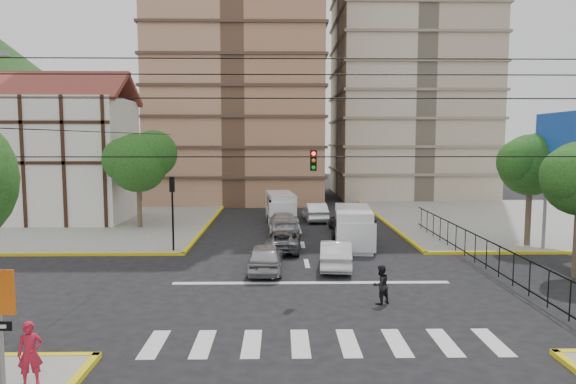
{
  "coord_description": "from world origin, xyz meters",
  "views": [
    {
      "loc": [
        -1.47,
        -22.32,
        6.68
      ],
      "look_at": [
        -1.04,
        4.13,
        4.0
      ],
      "focal_mm": 32.0,
      "sensor_mm": 36.0,
      "label": 1
    }
  ],
  "objects_px": {
    "pedestrian_crosswalk": "(381,285)",
    "car_white_front_right": "(336,254)",
    "pedestrian_sw_corner": "(30,354)",
    "traffic_light_nw": "(172,201)",
    "van_right_lane": "(354,229)",
    "van_left_lane": "(281,208)",
    "car_silver_front_left": "(265,257)"
  },
  "relations": [
    {
      "from": "car_silver_front_left",
      "to": "traffic_light_nw",
      "type": "bearing_deg",
      "value": -38.44
    },
    {
      "from": "pedestrian_sw_corner",
      "to": "van_left_lane",
      "type": "bearing_deg",
      "value": 58.02
    },
    {
      "from": "van_left_lane",
      "to": "car_silver_front_left",
      "type": "distance_m",
      "value": 16.46
    },
    {
      "from": "pedestrian_crosswalk",
      "to": "van_left_lane",
      "type": "bearing_deg",
      "value": -111.68
    },
    {
      "from": "pedestrian_sw_corner",
      "to": "pedestrian_crosswalk",
      "type": "xyz_separation_m",
      "value": [
        10.78,
        7.11,
        -0.22
      ]
    },
    {
      "from": "car_white_front_right",
      "to": "pedestrian_sw_corner",
      "type": "height_order",
      "value": "pedestrian_sw_corner"
    },
    {
      "from": "traffic_light_nw",
      "to": "car_white_front_right",
      "type": "distance_m",
      "value": 10.3
    },
    {
      "from": "car_silver_front_left",
      "to": "pedestrian_sw_corner",
      "type": "height_order",
      "value": "pedestrian_sw_corner"
    },
    {
      "from": "van_left_lane",
      "to": "car_white_front_right",
      "type": "distance_m",
      "value": 16.0
    },
    {
      "from": "traffic_light_nw",
      "to": "van_right_lane",
      "type": "relative_size",
      "value": 0.79
    },
    {
      "from": "car_white_front_right",
      "to": "van_right_lane",
      "type": "bearing_deg",
      "value": -102.6
    },
    {
      "from": "van_right_lane",
      "to": "van_left_lane",
      "type": "xyz_separation_m",
      "value": [
        -4.52,
        10.64,
        -0.06
      ]
    },
    {
      "from": "traffic_light_nw",
      "to": "pedestrian_sw_corner",
      "type": "height_order",
      "value": "traffic_light_nw"
    },
    {
      "from": "car_silver_front_left",
      "to": "pedestrian_crosswalk",
      "type": "xyz_separation_m",
      "value": [
        4.86,
        -5.22,
        0.06
      ]
    },
    {
      "from": "traffic_light_nw",
      "to": "car_silver_front_left",
      "type": "height_order",
      "value": "traffic_light_nw"
    },
    {
      "from": "car_white_front_right",
      "to": "pedestrian_sw_corner",
      "type": "bearing_deg",
      "value": 59.15
    },
    {
      "from": "pedestrian_crosswalk",
      "to": "car_white_front_right",
      "type": "bearing_deg",
      "value": -110.88
    },
    {
      "from": "van_left_lane",
      "to": "pedestrian_sw_corner",
      "type": "bearing_deg",
      "value": -109.93
    },
    {
      "from": "van_right_lane",
      "to": "car_white_front_right",
      "type": "height_order",
      "value": "van_right_lane"
    },
    {
      "from": "car_white_front_right",
      "to": "pedestrian_sw_corner",
      "type": "distance_m",
      "value": 16.18
    },
    {
      "from": "pedestrian_sw_corner",
      "to": "pedestrian_crosswalk",
      "type": "bearing_deg",
      "value": 14.61
    },
    {
      "from": "car_white_front_right",
      "to": "pedestrian_crosswalk",
      "type": "relative_size",
      "value": 2.8
    },
    {
      "from": "van_left_lane",
      "to": "pedestrian_crosswalk",
      "type": "relative_size",
      "value": 3.34
    },
    {
      "from": "van_left_lane",
      "to": "pedestrian_sw_corner",
      "type": "height_order",
      "value": "van_left_lane"
    },
    {
      "from": "traffic_light_nw",
      "to": "pedestrian_crosswalk",
      "type": "bearing_deg",
      "value": -43.0
    },
    {
      "from": "car_silver_front_left",
      "to": "van_left_lane",
      "type": "bearing_deg",
      "value": -92.28
    },
    {
      "from": "van_left_lane",
      "to": "pedestrian_sw_corner",
      "type": "distance_m",
      "value": 29.54
    },
    {
      "from": "pedestrian_crosswalk",
      "to": "traffic_light_nw",
      "type": "bearing_deg",
      "value": -75.26
    },
    {
      "from": "traffic_light_nw",
      "to": "pedestrian_sw_corner",
      "type": "xyz_separation_m",
      "value": [
        -0.33,
        -16.86,
        -2.09
      ]
    },
    {
      "from": "van_right_lane",
      "to": "car_white_front_right",
      "type": "distance_m",
      "value": 5.39
    },
    {
      "from": "car_white_front_right",
      "to": "pedestrian_crosswalk",
      "type": "height_order",
      "value": "pedestrian_crosswalk"
    },
    {
      "from": "traffic_light_nw",
      "to": "pedestrian_crosswalk",
      "type": "height_order",
      "value": "traffic_light_nw"
    }
  ]
}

